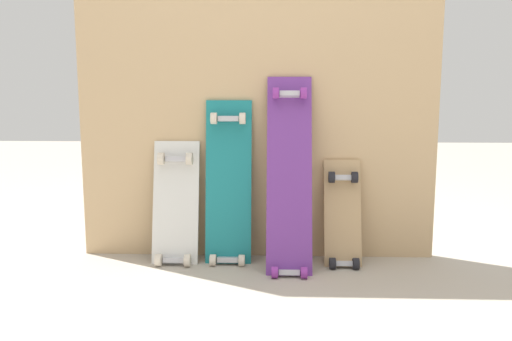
# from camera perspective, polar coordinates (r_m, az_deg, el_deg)

# --- Properties ---
(ground_plane) EXTENTS (12.00, 12.00, 0.00)m
(ground_plane) POSITION_cam_1_polar(r_m,az_deg,el_deg) (2.60, 0.06, -9.59)
(ground_plane) COLOR #A89E8E
(plywood_wall_panel) EXTENTS (1.73, 0.04, 1.52)m
(plywood_wall_panel) POSITION_cam_1_polar(r_m,az_deg,el_deg) (2.54, 0.12, 7.48)
(plywood_wall_panel) COLOR tan
(plywood_wall_panel) RESTS_ON ground
(skateboard_white) EXTENTS (0.22, 0.21, 0.64)m
(skateboard_white) POSITION_cam_1_polar(r_m,az_deg,el_deg) (2.53, -8.78, -4.19)
(skateboard_white) COLOR silver
(skateboard_white) RESTS_ON ground
(skateboard_teal) EXTENTS (0.22, 0.19, 0.84)m
(skateboard_teal) POSITION_cam_1_polar(r_m,az_deg,el_deg) (2.49, -3.03, -2.04)
(skateboard_teal) COLOR #197A7F
(skateboard_teal) RESTS_ON ground
(skateboard_purple) EXTENTS (0.21, 0.34, 0.96)m
(skateboard_purple) POSITION_cam_1_polar(r_m,az_deg,el_deg) (2.39, 3.65, -1.21)
(skateboard_purple) COLOR #6B338C
(skateboard_purple) RESTS_ON ground
(skateboard_natural) EXTENTS (0.17, 0.22, 0.56)m
(skateboard_natural) POSITION_cam_1_polar(r_m,az_deg,el_deg) (2.51, 9.45, -5.38)
(skateboard_natural) COLOR tan
(skateboard_natural) RESTS_ON ground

